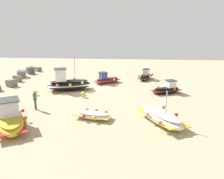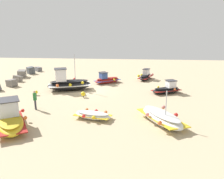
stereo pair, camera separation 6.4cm
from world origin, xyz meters
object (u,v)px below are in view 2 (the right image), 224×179
at_px(fishing_boat_4, 10,119).
at_px(fishing_boat_6, 162,117).
at_px(person_walking, 35,99).
at_px(fishing_boat_2, 68,83).
at_px(fishing_boat_0, 167,89).
at_px(fishing_boat_1, 93,115).
at_px(fishing_boat_3, 146,76).
at_px(mooring_buoy_1, 83,94).
at_px(fishing_boat_5, 107,80).
at_px(mooring_buoy_0, 36,92).

xyz_separation_m(fishing_boat_4, fishing_boat_6, (1.89, -11.13, -0.21)).
bearing_deg(person_walking, fishing_boat_2, 43.85).
bearing_deg(fishing_boat_0, fishing_boat_4, -164.49).
distance_m(fishing_boat_1, fishing_boat_3, 15.84).
bearing_deg(fishing_boat_6, fishing_boat_2, 18.90).
height_order(fishing_boat_3, mooring_buoy_1, fishing_boat_3).
height_order(fishing_boat_2, mooring_buoy_1, fishing_boat_2).
bearing_deg(person_walking, fishing_boat_1, -53.79).
distance_m(fishing_boat_5, fishing_boat_6, 14.06).
bearing_deg(fishing_boat_6, fishing_boat_4, 71.14).
bearing_deg(fishing_boat_1, person_walking, 177.48).
bearing_deg(fishing_boat_3, fishing_boat_0, -141.34).
xyz_separation_m(fishing_boat_1, fishing_boat_6, (-0.44, -5.42, 0.17)).
distance_m(fishing_boat_3, mooring_buoy_1, 11.57).
distance_m(fishing_boat_0, fishing_boat_2, 11.28).
xyz_separation_m(fishing_boat_3, fishing_boat_4, (-17.38, 10.64, 0.18)).
height_order(fishing_boat_0, mooring_buoy_1, fishing_boat_0).
height_order(fishing_boat_0, person_walking, person_walking).
xyz_separation_m(person_walking, mooring_buoy_1, (4.09, -3.47, -0.63)).
distance_m(fishing_boat_1, mooring_buoy_1, 6.12).
xyz_separation_m(fishing_boat_1, fishing_boat_4, (-2.33, 5.71, 0.38)).
distance_m(fishing_boat_1, person_walking, 5.76).
xyz_separation_m(fishing_boat_4, mooring_buoy_0, (8.47, 1.55, -0.36)).
xyz_separation_m(fishing_boat_1, fishing_boat_2, (8.50, 4.30, 0.50)).
bearing_deg(mooring_buoy_1, fishing_boat_0, -74.86).
xyz_separation_m(person_walking, mooring_buoy_0, (4.44, 1.80, -0.69)).
bearing_deg(mooring_buoy_1, fishing_boat_6, -130.04).
relative_size(fishing_boat_5, person_walking, 2.06).
relative_size(fishing_boat_4, fishing_boat_6, 1.01).
xyz_separation_m(fishing_boat_3, mooring_buoy_1, (-9.26, 6.93, -0.12)).
relative_size(fishing_boat_3, fishing_boat_5, 0.98).
height_order(fishing_boat_2, mooring_buoy_0, fishing_boat_2).
xyz_separation_m(fishing_boat_0, fishing_boat_5, (4.21, 7.22, 0.01)).
height_order(fishing_boat_0, fishing_boat_2, fishing_boat_2).
height_order(fishing_boat_4, fishing_boat_6, fishing_boat_6).
distance_m(fishing_boat_3, fishing_boat_4, 20.38).
height_order(fishing_boat_3, person_walking, person_walking).
height_order(fishing_boat_1, fishing_boat_2, fishing_boat_2).
bearing_deg(mooring_buoy_0, fishing_boat_1, -130.28).
height_order(fishing_boat_3, fishing_boat_5, fishing_boat_5).
bearing_deg(person_walking, fishing_boat_3, 15.64).
bearing_deg(fishing_boat_4, mooring_buoy_0, -20.94).
bearing_deg(fishing_boat_4, fishing_boat_1, -99.11).
xyz_separation_m(fishing_boat_0, fishing_boat_4, (-10.54, 12.68, 0.21)).
bearing_deg(fishing_boat_5, fishing_boat_1, 55.16).
relative_size(fishing_boat_1, fishing_boat_3, 0.93).
bearing_deg(mooring_buoy_0, fishing_boat_6, -117.45).
bearing_deg(person_walking, fishing_boat_4, -130.04).
distance_m(fishing_boat_0, mooring_buoy_0, 14.38).
bearing_deg(person_walking, fishing_boat_0, -8.81).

